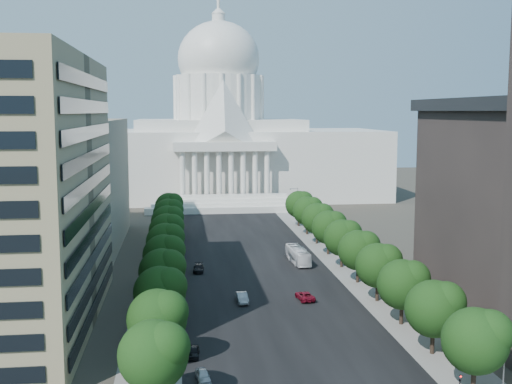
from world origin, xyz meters
name	(u,v)px	position (x,y,z in m)	size (l,w,h in m)	color
road_asphalt	(246,251)	(0.00, 90.00, 0.00)	(30.00, 260.00, 0.01)	black
sidewalk_left	(163,253)	(-19.00, 90.00, 0.00)	(8.00, 260.00, 0.02)	gray
sidewalk_right	(326,249)	(19.00, 90.00, 0.00)	(8.00, 260.00, 0.02)	gray
capitol	(219,144)	(0.00, 184.89, 20.01)	(120.00, 56.00, 73.00)	white
office_block_left_far	(38,184)	(-48.00, 100.00, 15.00)	(38.00, 52.00, 30.00)	gray
tree_l_a	(156,353)	(-17.66, 11.81, 6.45)	(7.79, 7.60, 9.97)	#33261C
tree_l_b	(160,317)	(-17.66, 23.81, 6.45)	(7.79, 7.60, 9.97)	#33261C
tree_l_c	(162,291)	(-17.66, 35.81, 6.45)	(7.79, 7.60, 9.97)	#33261C
tree_l_d	(164,270)	(-17.66, 47.81, 6.45)	(7.79, 7.60, 9.97)	#33261C
tree_l_e	(165,254)	(-17.66, 59.81, 6.45)	(7.79, 7.60, 9.97)	#33261C
tree_l_f	(167,241)	(-17.66, 71.81, 6.45)	(7.79, 7.60, 9.97)	#33261C
tree_l_g	(168,230)	(-17.66, 83.81, 6.45)	(7.79, 7.60, 9.97)	#33261C
tree_l_h	(169,220)	(-17.66, 95.81, 6.45)	(7.79, 7.60, 9.97)	#33261C
tree_l_i	(169,213)	(-17.66, 107.81, 6.45)	(7.79, 7.60, 9.97)	#33261C
tree_l_j	(170,206)	(-17.66, 119.81, 6.45)	(7.79, 7.60, 9.97)	#33261C
tree_r_a	(479,339)	(18.34, 11.81, 6.45)	(7.79, 7.60, 9.97)	#33261C
tree_r_b	(437,307)	(18.34, 23.81, 6.45)	(7.79, 7.60, 9.97)	#33261C
tree_r_c	(405,283)	(18.34, 35.81, 6.45)	(7.79, 7.60, 9.97)	#33261C
tree_r_d	(380,264)	(18.34, 47.81, 6.45)	(7.79, 7.60, 9.97)	#33261C
tree_r_e	(360,249)	(18.34, 59.81, 6.45)	(7.79, 7.60, 9.97)	#33261C
tree_r_f	(344,237)	(18.34, 71.81, 6.45)	(7.79, 7.60, 9.97)	#33261C
tree_r_g	(330,226)	(18.34, 83.81, 6.45)	(7.79, 7.60, 9.97)	#33261C
tree_r_h	(319,217)	(18.34, 95.81, 6.45)	(7.79, 7.60, 9.97)	#33261C
tree_r_i	(309,210)	(18.34, 107.81, 6.45)	(7.79, 7.60, 9.97)	#33261C
tree_r_j	(300,203)	(18.34, 119.81, 6.45)	(7.79, 7.60, 9.97)	#33261C
traffic_signal_right	(460,383)	(14.50, 7.99, 3.09)	(0.18, 0.49, 4.30)	black
streetlight_a	(500,350)	(19.90, 10.00, 5.82)	(2.61, 0.44, 9.00)	gray
streetlight_b	(417,288)	(19.90, 35.00, 5.82)	(2.61, 0.44, 9.00)	gray
streetlight_c	(368,252)	(19.90, 60.00, 5.82)	(2.61, 0.44, 9.00)	gray
streetlight_d	(336,228)	(19.90, 85.00, 5.82)	(2.61, 0.44, 9.00)	gray
streetlight_e	(313,211)	(19.90, 110.00, 5.82)	(2.61, 0.44, 9.00)	gray
streetlight_f	(296,198)	(19.90, 135.00, 5.82)	(2.61, 0.44, 9.00)	gray
car_dark_a	(193,352)	(-13.50, 26.59, 0.66)	(1.57, 3.89, 1.33)	black
car_silver	(242,298)	(-4.81, 49.82, 0.82)	(1.73, 4.97, 1.64)	#979A9E
car_red	(305,296)	(5.96, 49.98, 0.72)	(2.40, 5.20, 1.45)	maroon
car_dark_b	(198,268)	(-11.45, 71.48, 0.73)	(2.04, 5.02, 1.46)	black
car_parked	(203,376)	(-12.50, 18.74, 0.66)	(1.57, 3.90, 1.33)	#B0B3B8
city_bus	(298,255)	(9.73, 76.74, 1.67)	(2.81, 12.00, 3.34)	white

